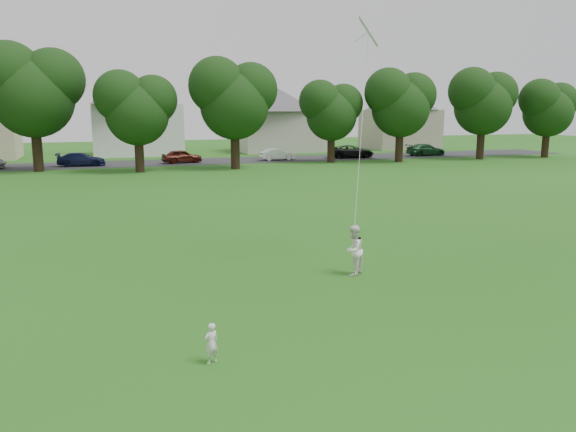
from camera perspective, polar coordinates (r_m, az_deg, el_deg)
name	(u,v)px	position (r m, az deg, el deg)	size (l,w,h in m)	color
ground	(318,335)	(12.58, 3.11, -11.99)	(160.00, 160.00, 0.00)	#225413
street	(146,163)	(53.14, -14.18, 5.23)	(90.00, 7.00, 0.01)	#2D2D30
toddler	(211,343)	(11.24, -7.80, -12.68)	(0.30, 0.20, 0.82)	silver
older_boy	(353,250)	(16.78, 6.67, -3.47)	(0.73, 0.57, 1.51)	white
kite	(361,133)	(17.37, 7.45, 8.38)	(1.13, 1.53, 6.79)	white
tree_row	(116,91)	(46.61, -17.11, 12.01)	(81.13, 9.66, 10.75)	black
parked_cars	(176,157)	(52.37, -11.33, 5.94)	(62.58, 2.52, 1.28)	black
house_row	(106,108)	(62.75, -18.04, 10.41)	(77.03, 13.96, 10.44)	white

